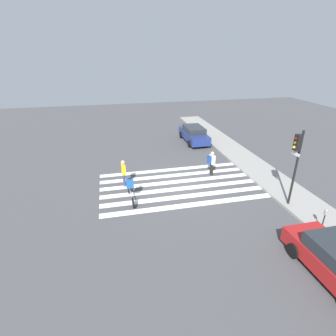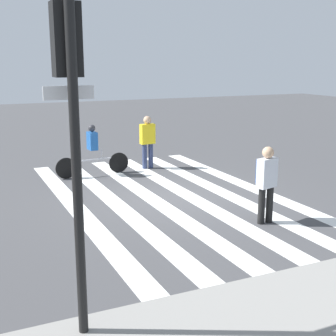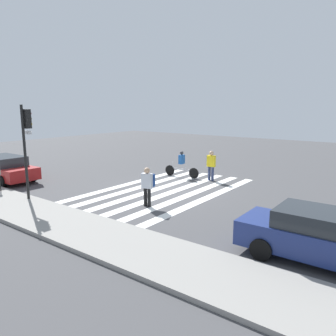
{
  "view_description": "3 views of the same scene",
  "coord_description": "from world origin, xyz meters",
  "px_view_note": "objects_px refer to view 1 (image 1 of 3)",
  "views": [
    {
      "loc": [
        14.55,
        -4.03,
        7.95
      ],
      "look_at": [
        0.03,
        -0.71,
        1.3
      ],
      "focal_mm": 28.0,
      "sensor_mm": 36.0,
      "label": 1
    },
    {
      "loc": [
        5.01,
        10.68,
        3.51
      ],
      "look_at": [
        0.31,
        0.49,
        0.93
      ],
      "focal_mm": 50.0,
      "sensor_mm": 36.0,
      "label": 2
    },
    {
      "loc": [
        -10.02,
        13.07,
        4.29
      ],
      "look_at": [
        -0.55,
        0.49,
        1.31
      ],
      "focal_mm": 35.0,
      "sensor_mm": 36.0,
      "label": 3
    }
  ],
  "objects_px": {
    "parking_meter": "(325,215)",
    "pedestrian_adult_tall_backpack": "(124,172)",
    "pedestrian_adult_blue_shirt": "(211,161)",
    "traffic_light": "(296,155)",
    "car_parked_dark_suv": "(194,134)",
    "cyclist_mid_street": "(130,187)"
  },
  "relations": [
    {
      "from": "parking_meter",
      "to": "pedestrian_adult_tall_backpack",
      "type": "xyz_separation_m",
      "value": [
        -6.9,
        -8.88,
        0.05
      ]
    },
    {
      "from": "parking_meter",
      "to": "pedestrian_adult_blue_shirt",
      "type": "relative_size",
      "value": 0.73
    },
    {
      "from": "traffic_light",
      "to": "pedestrian_adult_blue_shirt",
      "type": "bearing_deg",
      "value": -151.43
    },
    {
      "from": "pedestrian_adult_tall_backpack",
      "to": "car_parked_dark_suv",
      "type": "distance_m",
      "value": 10.43
    },
    {
      "from": "parking_meter",
      "to": "pedestrian_adult_blue_shirt",
      "type": "xyz_separation_m",
      "value": [
        -7.21,
        -2.84,
        0.07
      ]
    },
    {
      "from": "traffic_light",
      "to": "parking_meter",
      "type": "distance_m",
      "value": 3.21
    },
    {
      "from": "traffic_light",
      "to": "pedestrian_adult_blue_shirt",
      "type": "distance_m",
      "value": 5.85
    },
    {
      "from": "traffic_light",
      "to": "cyclist_mid_street",
      "type": "bearing_deg",
      "value": -106.94
    },
    {
      "from": "parking_meter",
      "to": "car_parked_dark_suv",
      "type": "xyz_separation_m",
      "value": [
        -14.5,
        -1.72,
        -0.17
      ]
    },
    {
      "from": "pedestrian_adult_tall_backpack",
      "to": "pedestrian_adult_blue_shirt",
      "type": "distance_m",
      "value": 6.05
    },
    {
      "from": "traffic_light",
      "to": "parking_meter",
      "type": "bearing_deg",
      "value": 5.14
    },
    {
      "from": "cyclist_mid_street",
      "to": "car_parked_dark_suv",
      "type": "xyz_separation_m",
      "value": [
        -9.53,
        6.93,
        -0.1
      ]
    },
    {
      "from": "pedestrian_adult_tall_backpack",
      "to": "pedestrian_adult_blue_shirt",
      "type": "xyz_separation_m",
      "value": [
        -0.31,
        6.04,
        0.02
      ]
    },
    {
      "from": "car_parked_dark_suv",
      "to": "traffic_light",
      "type": "bearing_deg",
      "value": 7.19
    },
    {
      "from": "cyclist_mid_street",
      "to": "traffic_light",
      "type": "bearing_deg",
      "value": 69.48
    },
    {
      "from": "parking_meter",
      "to": "pedestrian_adult_tall_backpack",
      "type": "relative_size",
      "value": 0.72
    },
    {
      "from": "pedestrian_adult_tall_backpack",
      "to": "parking_meter",
      "type": "bearing_deg",
      "value": 47.41
    },
    {
      "from": "traffic_light",
      "to": "parking_meter",
      "type": "height_order",
      "value": "traffic_light"
    },
    {
      "from": "car_parked_dark_suv",
      "to": "parking_meter",
      "type": "bearing_deg",
      "value": 6.87
    },
    {
      "from": "cyclist_mid_street",
      "to": "car_parked_dark_suv",
      "type": "height_order",
      "value": "cyclist_mid_street"
    },
    {
      "from": "pedestrian_adult_blue_shirt",
      "to": "pedestrian_adult_tall_backpack",
      "type": "bearing_deg",
      "value": -101.89
    },
    {
      "from": "traffic_light",
      "to": "pedestrian_adult_tall_backpack",
      "type": "xyz_separation_m",
      "value": [
        -4.5,
        -8.66,
        -2.07
      ]
    }
  ]
}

